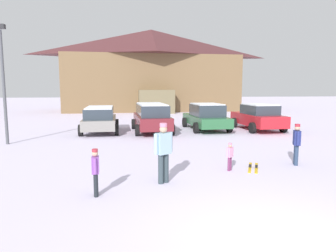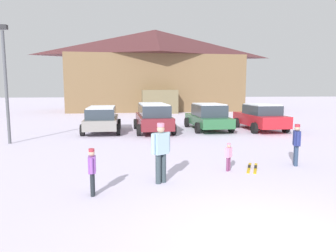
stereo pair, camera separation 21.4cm
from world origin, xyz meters
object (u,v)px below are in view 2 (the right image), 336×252
Objects in this scene: skier_teen_in_navy_coat at (297,142)px; pair_of_skis at (252,168)px; skier_adult_in_blue_parka at (161,149)px; ski_lodge at (155,70)px; lamp_post at (5,78)px; skier_child_in_pink_snowsuit at (229,155)px; skier_child_in_purple_jacket at (92,169)px; parked_green_coupe at (208,117)px; parked_maroon_van at (153,117)px; parked_grey_wagon at (102,118)px; parked_red_sedan at (260,117)px.

pair_of_skis is at bearing -173.26° from skier_teen_in_navy_coat.
ski_lodge is at bearing 86.55° from skier_adult_in_blue_parka.
lamp_post is (-8.24, -20.58, -1.62)m from ski_lodge.
skier_child_in_pink_snowsuit is 10.79m from lamp_post.
skier_child_in_purple_jacket is 5.26m from pair_of_skis.
lamp_post is at bearing -111.82° from ski_lodge.
skier_child_in_pink_snowsuit is at bearing -99.77° from parked_green_coupe.
skier_adult_in_blue_parka is 1.27× the size of pair_of_skis.
skier_child_in_purple_jacket is at bearing -155.56° from skier_adult_in_blue_parka.
pair_of_skis is (0.88, 0.21, -0.48)m from skier_child_in_pink_snowsuit.
lamp_post is at bearing 150.65° from pair_of_skis.
parked_grey_wagon is at bearing 176.61° from parked_maroon_van.
skier_adult_in_blue_parka is at bearing -159.09° from pair_of_skis.
lamp_post reaches higher than skier_teen_in_navy_coat.
skier_adult_in_blue_parka is (2.66, -9.87, 0.11)m from parked_grey_wagon.
parked_grey_wagon is at bearing 123.53° from pair_of_skis.
parked_grey_wagon is 0.99× the size of parked_red_sedan.
parked_grey_wagon reaches higher than skier_child_in_purple_jacket.
skier_child_in_pink_snowsuit is (0.58, -26.25, -4.17)m from ski_lodge.
parked_maroon_van is at bearing 23.69° from lamp_post.
parked_maroon_van is 7.90m from lamp_post.
ski_lodge is 12.03× the size of skier_adult_in_blue_parka.
parked_grey_wagon is (-4.30, -17.35, -3.85)m from ski_lodge.
skier_adult_in_blue_parka is 1.93m from skier_child_in_purple_jacket.
skier_adult_in_blue_parka reaches higher than skier_child_in_purple_jacket.
parked_grey_wagon is at bearing 130.82° from skier_teen_in_navy_coat.
skier_child_in_purple_jacket is (-5.54, -10.96, -0.17)m from parked_green_coupe.
ski_lodge is 17.62m from parked_green_coupe.
lamp_post reaches higher than skier_child_in_purple_jacket.
skier_adult_in_blue_parka is (-1.64, -27.22, -3.74)m from ski_lodge.
parked_green_coupe is 10.86m from skier_adult_in_blue_parka.
parked_maroon_van is at bearing 102.03° from skier_child_in_pink_snowsuit.
skier_child_in_pink_snowsuit is (2.22, 0.97, -0.44)m from skier_adult_in_blue_parka.
parked_maroon_van is (-1.28, -17.53, -3.77)m from ski_lodge.
skier_teen_in_navy_coat is (6.42, 2.16, 0.14)m from skier_child_in_purple_jacket.
parked_green_coupe is 11.21m from lamp_post.
ski_lodge is 4.26× the size of parked_maroon_van.
parked_grey_wagon is 5.57m from lamp_post.
parked_maroon_van is 1.08× the size of parked_red_sedan.
skier_child_in_purple_jacket is (-3.38, -28.01, -4.02)m from ski_lodge.
skier_teen_in_navy_coat is (4.69, 1.37, -0.15)m from skier_adult_in_blue_parka.
parked_green_coupe is at bearing 95.72° from skier_teen_in_navy_coat.
parked_grey_wagon is 3.31× the size of pair_of_skis.
skier_teen_in_navy_coat is at bearing 16.32° from skier_adult_in_blue_parka.
skier_child_in_purple_jacket reaches higher than pair_of_skis.
parked_grey_wagon is 0.93× the size of parked_green_coupe.
parked_red_sedan reaches higher than skier_child_in_pink_snowsuit.
parked_grey_wagon is at bearing 39.37° from lamp_post.
skier_child_in_purple_jacket is at bearing -116.82° from parked_green_coupe.
parked_red_sedan is 4.89× the size of skier_child_in_pink_snowsuit.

